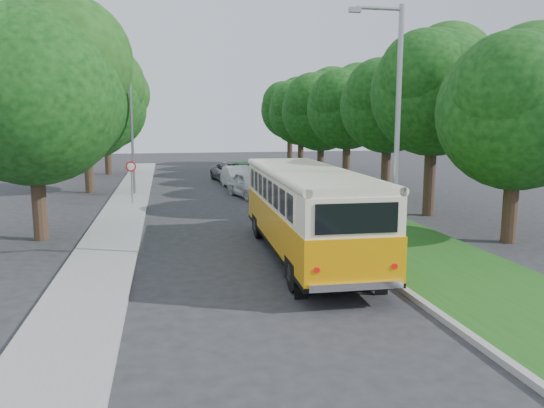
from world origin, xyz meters
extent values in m
plane|color=#29292B|center=(0.00, 0.00, 0.00)|extent=(120.00, 120.00, 0.00)
cube|color=gray|center=(3.60, 5.00, 0.07)|extent=(0.20, 70.00, 0.15)
cube|color=#1F5115|center=(5.95, 5.00, 0.07)|extent=(4.50, 70.00, 0.13)
cube|color=gray|center=(-4.80, 5.00, 0.06)|extent=(2.20, 70.00, 0.12)
cylinder|color=#332319|center=(10.15, 0.00, 1.67)|extent=(0.56, 0.56, 3.35)
sphere|color=black|center=(10.15, 0.00, 4.95)|extent=(5.85, 5.85, 5.85)
sphere|color=black|center=(11.18, 0.58, 6.12)|extent=(4.38, 4.38, 4.38)
sphere|color=black|center=(9.28, -0.73, 5.68)|extent=(4.09, 4.09, 4.09)
cylinder|color=#332319|center=(9.96, 6.00, 2.13)|extent=(0.56, 0.56, 4.26)
sphere|color=black|center=(9.96, 6.00, 5.91)|extent=(5.98, 5.98, 5.98)
sphere|color=black|center=(11.01, 6.60, 7.10)|extent=(4.49, 4.49, 4.49)
sphere|color=black|center=(9.06, 5.25, 6.65)|extent=(4.19, 4.19, 4.19)
cylinder|color=#332319|center=(10.28, 12.00, 1.98)|extent=(0.56, 0.56, 3.95)
sphere|color=black|center=(10.28, 12.00, 5.49)|extent=(5.61, 5.61, 5.61)
sphere|color=black|center=(11.26, 12.56, 6.62)|extent=(4.21, 4.21, 4.21)
sphere|color=black|center=(9.44, 11.30, 6.20)|extent=(3.92, 3.92, 3.92)
cylinder|color=#332319|center=(9.90, 18.00, 1.93)|extent=(0.56, 0.56, 3.86)
sphere|color=black|center=(9.90, 18.00, 5.41)|extent=(5.64, 5.64, 5.64)
sphere|color=black|center=(10.89, 18.56, 6.54)|extent=(4.23, 4.23, 4.23)
sphere|color=black|center=(9.05, 17.30, 6.12)|extent=(3.95, 3.95, 3.95)
cylinder|color=#332319|center=(9.80, 24.00, 1.79)|extent=(0.56, 0.56, 3.58)
sphere|color=black|center=(9.80, 24.00, 5.33)|extent=(6.36, 6.36, 6.36)
sphere|color=black|center=(10.91, 24.64, 6.60)|extent=(4.77, 4.77, 4.77)
sphere|color=black|center=(8.84, 23.21, 6.12)|extent=(4.45, 4.45, 4.45)
cylinder|color=#332319|center=(9.67, 30.00, 1.84)|extent=(0.56, 0.56, 3.68)
sphere|color=black|center=(9.67, 30.00, 5.31)|extent=(5.91, 5.91, 5.91)
sphere|color=black|center=(10.70, 30.59, 6.49)|extent=(4.43, 4.43, 4.43)
sphere|color=black|center=(8.78, 29.26, 6.05)|extent=(4.14, 4.14, 4.14)
cylinder|color=#332319|center=(10.05, 36.00, 2.02)|extent=(0.56, 0.56, 4.05)
sphere|color=black|center=(10.05, 36.00, 5.69)|extent=(5.97, 5.97, 5.97)
sphere|color=black|center=(11.09, 36.60, 6.88)|extent=(4.48, 4.48, 4.48)
sphere|color=black|center=(9.15, 35.25, 6.43)|extent=(4.18, 4.18, 4.18)
cylinder|color=#332319|center=(-7.50, 4.00, 1.84)|extent=(0.56, 0.56, 3.68)
sphere|color=black|center=(-7.50, 4.00, 5.55)|extent=(6.80, 6.80, 6.80)
sphere|color=black|center=(-6.31, 4.68, 6.91)|extent=(5.10, 5.10, 5.10)
cylinder|color=#332319|center=(-7.50, 18.00, 1.84)|extent=(0.56, 0.56, 3.68)
sphere|color=black|center=(-7.50, 18.00, 5.55)|extent=(6.80, 6.80, 6.80)
sphere|color=black|center=(-6.31, 18.68, 6.91)|extent=(5.10, 5.10, 5.10)
sphere|color=black|center=(-8.52, 17.15, 6.40)|extent=(4.76, 4.76, 4.76)
cylinder|color=#332319|center=(-7.50, 30.00, 1.84)|extent=(0.56, 0.56, 3.68)
sphere|color=black|center=(-7.50, 30.00, 5.55)|extent=(6.80, 6.80, 6.80)
sphere|color=black|center=(-6.31, 30.68, 6.91)|extent=(5.10, 5.10, 5.10)
sphere|color=black|center=(-8.52, 29.15, 6.40)|extent=(4.76, 4.76, 4.76)
cylinder|color=gray|center=(4.30, -2.50, 4.00)|extent=(0.16, 0.16, 8.00)
cylinder|color=gray|center=(3.60, -2.50, 7.85)|extent=(1.40, 0.10, 0.10)
cube|color=gray|center=(2.85, -2.50, 7.78)|extent=(0.35, 0.16, 0.14)
cylinder|color=gray|center=(-4.60, 16.00, 3.75)|extent=(0.16, 0.16, 7.50)
cylinder|color=gray|center=(-5.30, 16.00, 7.35)|extent=(1.40, 0.10, 0.10)
cube|color=gray|center=(-6.05, 16.00, 7.28)|extent=(0.35, 0.16, 0.14)
cylinder|color=gray|center=(-4.50, 12.00, 1.25)|extent=(0.06, 0.06, 2.50)
cone|color=red|center=(-4.50, 11.96, 2.15)|extent=(0.56, 0.02, 0.56)
cone|color=white|center=(-4.50, 11.94, 2.15)|extent=(0.40, 0.02, 0.40)
imported|color=silver|center=(2.39, 13.87, 0.77)|extent=(2.79, 4.82, 1.54)
imported|color=silver|center=(2.21, 18.22, 0.76)|extent=(2.04, 4.75, 1.52)
imported|color=navy|center=(3.00, 21.38, 0.63)|extent=(2.66, 4.63, 1.26)
imported|color=#54565C|center=(2.26, 22.60, 0.70)|extent=(2.95, 5.29, 1.40)
camera|label=1|loc=(-2.65, -17.67, 4.63)|focal=35.00mm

